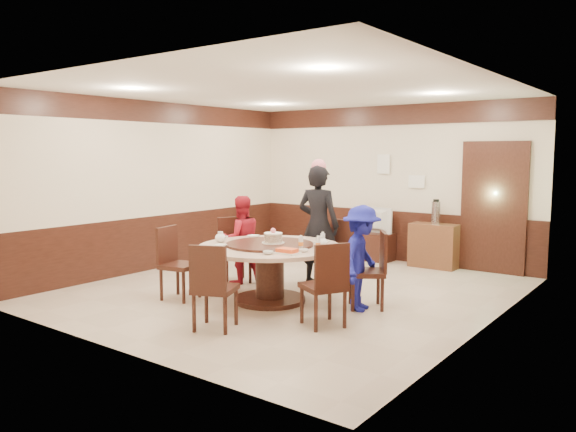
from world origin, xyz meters
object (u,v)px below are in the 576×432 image
Objects in this scene: person_blue at (361,258)px; television at (371,220)px; banquet_table at (270,262)px; thermos at (436,213)px; person_red at (241,240)px; person_standing at (318,225)px; side_cabinet at (434,246)px; shrimp_platter at (287,251)px; tv_stand at (370,246)px; birthday_cake at (273,238)px.

television is at bearing 15.53° from person_blue.
banquet_table is 3.56m from thermos.
person_blue is (2.18, -0.22, -0.00)m from person_red.
person_standing is 2.19× the size of television.
television is 1.27m from side_cabinet.
person_blue is at bearing 116.41° from person_red.
tv_stand is (-0.90, 3.75, -0.53)m from shrimp_platter.
person_blue is at bearing 124.91° from television.
television is at bearing -178.60° from thermos.
thermos is at bearing 76.20° from birthday_cake.
television is at bearing 180.00° from tv_stand.
birthday_cake is 0.37× the size of television.
person_blue is 3.41m from tv_stand.
person_blue is at bearing 138.41° from person_standing.
banquet_table is 1.05× the size of person_standing.
birthday_cake is at bearing 87.07° from person_standing.
tv_stand is 1.05× the size of television.
shrimp_platter is 0.79× the size of thermos.
thermos reaches higher than tv_stand.
tv_stand is at bearing 15.53° from person_blue.
person_red is at bearing -123.47° from side_cabinet.
banquet_table is 1.42× the size of person_red.
shrimp_platter is at bearing -76.52° from tv_stand.
person_blue reaches higher than banquet_table.
thermos is (0.84, 3.40, 0.09)m from birthday_cake.
person_red reaches higher than tv_stand.
tv_stand is at bearing 103.48° from shrimp_platter.
thermos is (0.01, 0.00, 0.56)m from side_cabinet.
person_blue reaches higher than tv_stand.
side_cabinet is (0.86, 3.43, -0.16)m from banquet_table.
thermos is (0.91, 2.23, 0.05)m from person_standing.
tv_stand is (-0.36, 3.40, -0.28)m from banquet_table.
person_standing reaches higher than thermos.
person_blue is 4.38× the size of shrimp_platter.
person_blue is (1.16, 0.37, 0.12)m from banquet_table.
shrimp_platter is 0.38× the size of side_cabinet.
person_blue is 0.95m from shrimp_platter.
shrimp_platter is at bearing 103.94° from person_standing.
person_blue is at bearing 16.84° from birthday_cake.
person_standing reaches higher than television.
thermos is at bearing 1.40° from tv_stand.
person_standing is at bearing -111.99° from side_cabinet.
birthday_cake is 0.63m from shrimp_platter.
tv_stand is at bearing -178.60° from thermos.
banquet_table is 6.29× the size of birthday_cake.
birthday_cake is 0.78× the size of thermos.
shrimp_platter is (-0.62, -0.71, 0.12)m from person_blue.
person_standing reaches higher than shrimp_platter.
thermos is at bearing -5.65° from person_blue.
shrimp_platter is (1.56, -0.93, 0.12)m from person_red.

